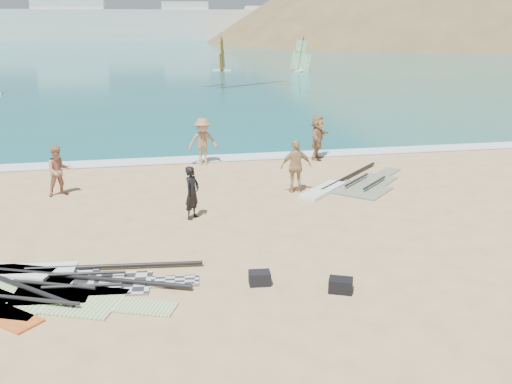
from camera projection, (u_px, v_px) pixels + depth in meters
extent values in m
plane|color=tan|center=(243.00, 288.00, 12.84)|extent=(300.00, 300.00, 0.00)
cube|color=#0D605B|center=(150.00, 43.00, 136.74)|extent=(300.00, 240.00, 0.06)
cube|color=white|center=(194.00, 160.00, 24.38)|extent=(300.00, 1.20, 0.04)
cube|color=white|center=(70.00, 25.00, 148.79)|extent=(160.00, 8.00, 8.00)
cube|color=white|center=(69.00, 17.00, 148.21)|extent=(18.00, 7.00, 12.00)
cube|color=white|center=(185.00, 21.00, 153.99)|extent=(12.00, 7.00, 10.00)
cube|color=white|center=(275.00, 23.00, 158.72)|extent=(16.00, 7.00, 9.00)
cube|color=white|center=(344.00, 19.00, 162.09)|extent=(10.00, 7.00, 11.00)
cone|color=olive|center=(476.00, 41.00, 150.42)|extent=(143.00, 143.00, 45.00)
cube|color=#262629|center=(56.00, 286.00, 12.87)|extent=(1.83, 1.99, 0.04)
cube|color=#262629|center=(122.00, 284.00, 13.00)|extent=(1.40, 1.31, 0.04)
cube|color=#262629|center=(175.00, 282.00, 13.10)|extent=(1.15, 0.66, 0.04)
cylinder|color=black|center=(115.00, 266.00, 13.73)|extent=(4.21, 0.52, 0.10)
cylinder|color=black|center=(87.00, 274.00, 13.19)|extent=(1.74, 0.25, 0.07)
cylinder|color=black|center=(82.00, 286.00, 12.58)|extent=(1.74, 0.25, 0.07)
cube|color=white|center=(29.00, 271.00, 13.57)|extent=(2.25, 0.81, 0.12)
cube|color=#79BD34|center=(15.00, 295.00, 12.48)|extent=(2.51, 2.63, 0.04)
cube|color=#79BD34|center=(86.00, 302.00, 12.18)|extent=(1.85, 1.80, 0.04)
cube|color=#79BD34|center=(146.00, 307.00, 11.94)|extent=(1.39, 1.04, 0.04)
cylinder|color=black|center=(92.00, 278.00, 13.09)|extent=(4.49, 1.89, 0.11)
cylinder|color=black|center=(54.00, 284.00, 12.65)|extent=(1.87, 0.81, 0.08)
cylinder|color=black|center=(36.00, 300.00, 11.96)|extent=(1.87, 0.81, 0.08)
cube|color=white|center=(3.00, 272.00, 13.51)|extent=(2.57, 1.56, 0.12)
cube|color=orange|center=(357.00, 190.00, 20.12)|extent=(2.68, 2.68, 0.04)
cube|color=orange|center=(375.00, 179.00, 21.39)|extent=(1.91, 1.91, 0.04)
cube|color=orange|center=(388.00, 172.00, 22.42)|extent=(1.27, 1.27, 0.04)
cylinder|color=black|center=(350.00, 176.00, 21.61)|extent=(3.32, 3.33, 0.11)
cylinder|color=black|center=(357.00, 180.00, 20.82)|extent=(1.39, 1.40, 0.08)
cylinder|color=black|center=(375.00, 183.00, 20.45)|extent=(1.39, 1.40, 0.08)
cube|color=white|center=(323.00, 191.00, 19.88)|extent=(2.15, 2.16, 0.12)
cube|color=red|center=(12.00, 319.00, 11.48)|extent=(1.36, 1.33, 0.04)
cylinder|color=black|center=(1.00, 278.00, 13.08)|extent=(3.65, 3.40, 0.12)
cube|color=black|center=(260.00, 278.00, 12.97)|extent=(0.51, 0.38, 0.31)
cube|color=black|center=(341.00, 285.00, 12.61)|extent=(0.62, 0.54, 0.31)
imported|color=black|center=(192.00, 193.00, 17.08)|extent=(0.67, 0.71, 1.62)
imported|color=#B5755D|center=(59.00, 171.00, 19.31)|extent=(1.02, 0.92, 1.73)
imported|color=#977152|center=(203.00, 141.00, 23.41)|extent=(1.30, 0.81, 1.94)
imported|color=tan|center=(296.00, 166.00, 19.66)|extent=(1.09, 0.47, 1.85)
imported|color=#A67C57|center=(317.00, 137.00, 24.31)|extent=(1.41, 1.80, 1.90)
cube|color=white|center=(222.00, 70.00, 65.59)|extent=(2.25, 1.34, 0.13)
cube|color=red|center=(222.00, 61.00, 65.28)|extent=(0.98, 2.51, 2.36)
cube|color=red|center=(222.00, 46.00, 64.81)|extent=(0.57, 1.42, 1.64)
cylinder|color=black|center=(222.00, 53.00, 65.02)|extent=(0.34, 0.73, 3.74)
cube|color=white|center=(301.00, 71.00, 64.51)|extent=(1.88, 2.02, 0.12)
cube|color=#50B526|center=(301.00, 62.00, 64.20)|extent=(2.01, 1.78, 2.34)
cube|color=#50B526|center=(301.00, 47.00, 63.73)|extent=(1.15, 1.02, 1.62)
cylinder|color=black|center=(301.00, 53.00, 63.94)|extent=(0.61, 0.56, 3.70)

